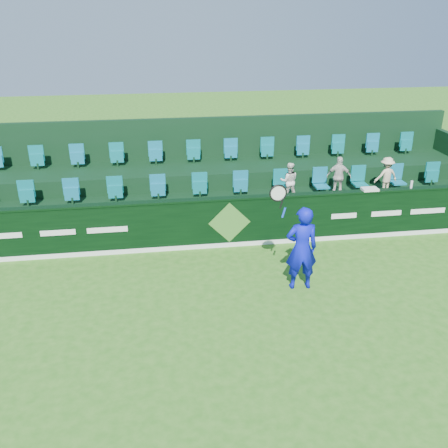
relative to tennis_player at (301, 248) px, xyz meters
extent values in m
plane|color=#2A6A19|center=(-1.24, -1.64, -0.98)|extent=(60.00, 60.00, 0.00)
cube|color=black|center=(-1.24, 2.36, -0.33)|extent=(16.00, 0.20, 1.30)
cube|color=black|center=(-1.24, 2.36, 0.34)|extent=(16.00, 0.24, 0.05)
cube|color=white|center=(-1.24, 2.25, -0.92)|extent=(16.00, 0.02, 0.12)
cube|color=#437B2C|center=(-1.24, 2.25, -0.28)|extent=(1.10, 0.02, 1.10)
cube|color=white|center=(-6.74, 2.25, -0.28)|extent=(0.70, 0.01, 0.14)
cube|color=white|center=(-5.54, 2.25, -0.28)|extent=(0.85, 0.01, 0.14)
cube|color=white|center=(-4.34, 2.25, -0.28)|extent=(1.00, 0.01, 0.14)
cube|color=white|center=(1.86, 2.25, -0.28)|extent=(0.70, 0.01, 0.14)
cube|color=white|center=(3.06, 2.25, -0.28)|extent=(0.85, 0.01, 0.14)
cube|color=white|center=(4.26, 2.25, -0.28)|extent=(1.00, 0.01, 0.14)
cube|color=black|center=(-1.24, 3.46, -0.58)|extent=(16.00, 2.00, 0.80)
cube|color=black|center=(-1.24, 5.36, -0.33)|extent=(16.00, 1.80, 1.30)
cube|color=black|center=(-1.24, 6.36, 0.32)|extent=(16.00, 0.20, 2.60)
cube|color=#116E88|center=(-1.24, 3.86, 0.12)|extent=(13.50, 0.50, 0.60)
cube|color=#116E88|center=(-1.24, 5.66, 0.62)|extent=(13.50, 0.50, 0.60)
imported|color=#0B12C9|center=(0.01, 0.00, -0.01)|extent=(0.72, 0.49, 1.94)
cylinder|color=#143FBF|center=(-0.47, -0.10, 0.90)|extent=(0.10, 0.04, 0.22)
cylinder|color=black|center=(-0.53, -0.10, 1.10)|extent=(0.08, 0.03, 0.20)
torus|color=black|center=(-0.61, -0.10, 1.34)|extent=(0.46, 0.04, 0.46)
cylinder|color=silver|center=(-0.61, -0.10, 1.34)|extent=(0.38, 0.01, 0.38)
imported|color=silver|center=(0.65, 3.48, 0.35)|extent=(0.57, 0.47, 1.06)
imported|color=beige|center=(2.11, 3.48, 0.40)|extent=(0.74, 0.48, 1.17)
imported|color=beige|center=(3.54, 3.48, 0.37)|extent=(0.75, 0.49, 1.10)
cube|color=silver|center=(2.55, 2.36, 0.40)|extent=(0.42, 0.28, 0.06)
cylinder|color=silver|center=(3.72, 2.36, 0.47)|extent=(0.07, 0.07, 0.21)
camera|label=1|loc=(-3.11, -9.44, 4.84)|focal=40.00mm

